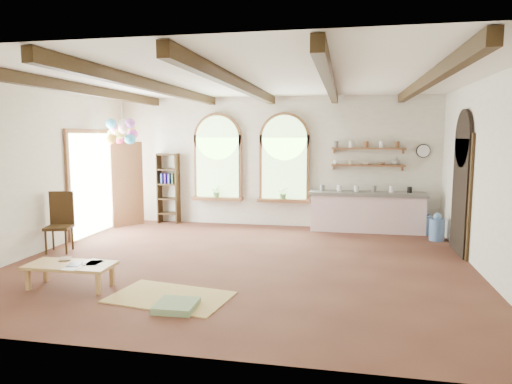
% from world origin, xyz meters
% --- Properties ---
extents(floor, '(8.00, 8.00, 0.00)m').
position_xyz_m(floor, '(0.00, 0.00, 0.00)').
color(floor, brown).
rests_on(floor, ground).
extents(ceiling_beams, '(6.20, 6.80, 0.18)m').
position_xyz_m(ceiling_beams, '(0.00, 0.00, 3.10)').
color(ceiling_beams, '#382812').
rests_on(ceiling_beams, ceiling).
extents(window_left, '(1.30, 0.28, 2.20)m').
position_xyz_m(window_left, '(-1.40, 3.43, 1.63)').
color(window_left, brown).
rests_on(window_left, floor).
extents(window_right, '(1.30, 0.28, 2.20)m').
position_xyz_m(window_right, '(0.30, 3.43, 1.63)').
color(window_right, brown).
rests_on(window_right, floor).
extents(left_doorway, '(0.10, 1.90, 2.50)m').
position_xyz_m(left_doorway, '(-3.95, 1.80, 1.15)').
color(left_doorway, brown).
rests_on(left_doorway, floor).
extents(right_doorway, '(0.10, 1.30, 2.40)m').
position_xyz_m(right_doorway, '(3.95, 1.50, 1.10)').
color(right_doorway, black).
rests_on(right_doorway, floor).
extents(kitchen_counter, '(2.68, 0.62, 0.94)m').
position_xyz_m(kitchen_counter, '(2.30, 3.20, 0.48)').
color(kitchen_counter, beige).
rests_on(kitchen_counter, floor).
extents(wall_shelf_lower, '(1.70, 0.24, 0.04)m').
position_xyz_m(wall_shelf_lower, '(2.30, 3.38, 1.55)').
color(wall_shelf_lower, brown).
rests_on(wall_shelf_lower, wall_back).
extents(wall_shelf_upper, '(1.70, 0.24, 0.04)m').
position_xyz_m(wall_shelf_upper, '(2.30, 3.38, 1.95)').
color(wall_shelf_upper, brown).
rests_on(wall_shelf_upper, wall_back).
extents(wall_clock, '(0.32, 0.04, 0.32)m').
position_xyz_m(wall_clock, '(3.55, 3.45, 1.90)').
color(wall_clock, black).
rests_on(wall_clock, wall_back).
extents(bookshelf, '(0.53, 0.32, 1.80)m').
position_xyz_m(bookshelf, '(-2.70, 3.32, 0.90)').
color(bookshelf, '#382812').
rests_on(bookshelf, floor).
extents(coffee_table, '(1.30, 0.63, 0.37)m').
position_xyz_m(coffee_table, '(-2.20, -1.80, 0.32)').
color(coffee_table, tan).
rests_on(coffee_table, floor).
extents(side_chair, '(0.57, 0.57, 1.17)m').
position_xyz_m(side_chair, '(-3.66, 0.08, 0.34)').
color(side_chair, '#382812').
rests_on(side_chair, floor).
extents(floor_mat, '(1.78, 1.26, 0.02)m').
position_xyz_m(floor_mat, '(-0.59, -1.91, 0.01)').
color(floor_mat, tan).
rests_on(floor_mat, floor).
extents(floor_cushion, '(0.53, 0.53, 0.09)m').
position_xyz_m(floor_cushion, '(-0.35, -2.30, 0.05)').
color(floor_cushion, gray).
rests_on(floor_cushion, floor).
extents(water_jug_a, '(0.31, 0.31, 0.61)m').
position_xyz_m(water_jug_a, '(3.75, 2.50, 0.26)').
color(water_jug_a, '#5479B5').
rests_on(water_jug_a, floor).
extents(water_jug_b, '(0.29, 0.29, 0.56)m').
position_xyz_m(water_jug_b, '(3.60, 3.07, 0.24)').
color(water_jug_b, '#5479B5').
rests_on(water_jug_b, floor).
extents(balloon_cluster, '(0.84, 0.87, 1.15)m').
position_xyz_m(balloon_cluster, '(-3.41, 2.30, 2.34)').
color(balloon_cluster, silver).
rests_on(balloon_cluster, floor).
extents(table_book, '(0.26, 0.29, 0.02)m').
position_xyz_m(table_book, '(-2.48, -1.64, 0.38)').
color(table_book, olive).
rests_on(table_book, coffee_table).
extents(tablet, '(0.24, 0.30, 0.01)m').
position_xyz_m(tablet, '(-2.11, -1.83, 0.37)').
color(tablet, black).
rests_on(tablet, coffee_table).
extents(potted_plant_left, '(0.27, 0.23, 0.30)m').
position_xyz_m(potted_plant_left, '(-1.40, 3.32, 0.85)').
color(potted_plant_left, '#598C4C').
rests_on(potted_plant_left, window_left).
extents(potted_plant_right, '(0.27, 0.23, 0.30)m').
position_xyz_m(potted_plant_right, '(0.30, 3.32, 0.85)').
color(potted_plant_right, '#598C4C').
rests_on(potted_plant_right, window_right).
extents(shelf_cup_a, '(0.12, 0.10, 0.10)m').
position_xyz_m(shelf_cup_a, '(1.55, 3.38, 1.62)').
color(shelf_cup_a, white).
rests_on(shelf_cup_a, wall_shelf_lower).
extents(shelf_cup_b, '(0.10, 0.10, 0.09)m').
position_xyz_m(shelf_cup_b, '(1.90, 3.38, 1.62)').
color(shelf_cup_b, beige).
rests_on(shelf_cup_b, wall_shelf_lower).
extents(shelf_bowl_a, '(0.22, 0.22, 0.05)m').
position_xyz_m(shelf_bowl_a, '(2.25, 3.38, 1.60)').
color(shelf_bowl_a, beige).
rests_on(shelf_bowl_a, wall_shelf_lower).
extents(shelf_bowl_b, '(0.20, 0.20, 0.06)m').
position_xyz_m(shelf_bowl_b, '(2.60, 3.38, 1.60)').
color(shelf_bowl_b, '#8C664C').
rests_on(shelf_bowl_b, wall_shelf_lower).
extents(shelf_vase, '(0.18, 0.18, 0.19)m').
position_xyz_m(shelf_vase, '(2.95, 3.38, 1.67)').
color(shelf_vase, slate).
rests_on(shelf_vase, wall_shelf_lower).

